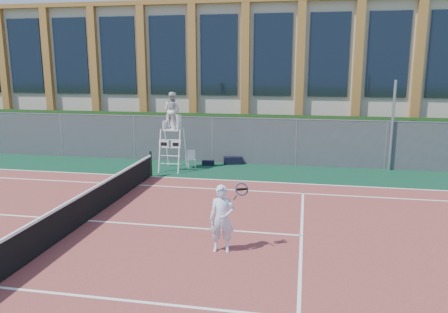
% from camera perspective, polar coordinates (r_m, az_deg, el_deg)
% --- Properties ---
extents(ground, '(120.00, 120.00, 0.00)m').
position_cam_1_polar(ground, '(14.01, -17.39, -8.12)').
color(ground, '#233814').
extents(apron, '(36.00, 20.00, 0.01)m').
position_cam_1_polar(apron, '(14.84, -15.59, -6.86)').
color(apron, '#0B3121').
rests_on(apron, ground).
extents(tennis_court, '(23.77, 10.97, 0.02)m').
position_cam_1_polar(tennis_court, '(14.00, -17.39, -8.04)').
color(tennis_court, maroon).
rests_on(tennis_court, apron).
extents(tennis_net, '(0.10, 11.30, 1.10)m').
position_cam_1_polar(tennis_net, '(13.84, -17.53, -6.03)').
color(tennis_net, black).
rests_on(tennis_net, ground).
extents(fence, '(40.00, 0.06, 2.20)m').
position_cam_1_polar(fence, '(21.64, -6.69, 2.28)').
color(fence, '#595E60').
rests_on(fence, ground).
extents(hedge, '(40.00, 1.40, 2.20)m').
position_cam_1_polar(hedge, '(22.77, -5.80, 2.78)').
color(hedge, black).
rests_on(hedge, ground).
extents(building, '(45.00, 10.60, 8.22)m').
position_cam_1_polar(building, '(30.21, -1.61, 10.83)').
color(building, '#BFB39E').
rests_on(building, ground).
extents(steel_pole, '(0.12, 0.12, 4.04)m').
position_cam_1_polar(steel_pole, '(20.79, 21.12, 3.75)').
color(steel_pole, '#9EA0A5').
rests_on(steel_pole, ground).
extents(umpire_chair, '(0.99, 1.52, 3.55)m').
position_cam_1_polar(umpire_chair, '(19.62, -6.79, 5.70)').
color(umpire_chair, white).
rests_on(umpire_chair, ground).
extents(plastic_chair, '(0.49, 0.49, 0.80)m').
position_cam_1_polar(plastic_chair, '(20.26, -4.28, -0.11)').
color(plastic_chair, silver).
rests_on(plastic_chair, apron).
extents(sports_bag_near, '(0.91, 0.57, 0.36)m').
position_cam_1_polar(sports_bag_near, '(20.90, 1.16, -0.51)').
color(sports_bag_near, black).
rests_on(sports_bag_near, apron).
extents(sports_bag_far, '(0.55, 0.24, 0.22)m').
position_cam_1_polar(sports_bag_far, '(20.72, -2.09, -0.83)').
color(sports_bag_far, black).
rests_on(sports_bag_far, apron).
extents(tennis_player, '(0.98, 0.68, 1.74)m').
position_cam_1_polar(tennis_player, '(11.00, -0.25, -8.10)').
color(tennis_player, silver).
rests_on(tennis_player, tennis_court).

